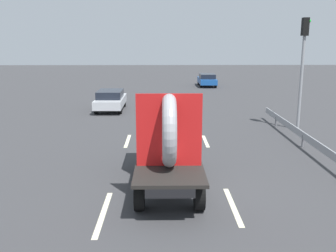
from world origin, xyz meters
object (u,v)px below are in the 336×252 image
Objects in this scene: distant_sedan at (110,100)px; oncoming_car at (207,80)px; flatbed_truck at (168,135)px; traffic_light at (303,58)px.

distant_sedan is 1.07× the size of oncoming_car.
traffic_light reaches higher than flatbed_truck.
flatbed_truck is 0.96× the size of traffic_light.
distant_sedan is 12.71m from traffic_light.
flatbed_truck reaches higher than oncoming_car.
traffic_light reaches higher than oncoming_car.
oncoming_car is (-2.69, 19.46, -3.11)m from traffic_light.
flatbed_truck reaches higher than distant_sedan.
flatbed_truck is 1.43× the size of oncoming_car.
flatbed_truck is 1.33× the size of distant_sedan.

